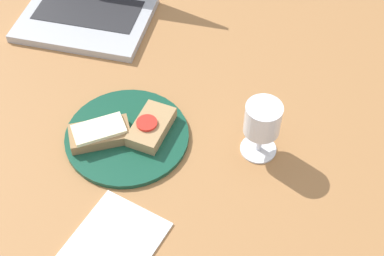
# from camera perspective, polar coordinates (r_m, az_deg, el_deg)

# --- Properties ---
(wooden_table) EXTENTS (1.40, 1.40, 0.03)m
(wooden_table) POSITION_cam_1_polar(r_m,az_deg,el_deg) (1.11, -4.07, -0.70)
(wooden_table) COLOR #9E6B3D
(wooden_table) RESTS_ON ground
(plate) EXTENTS (0.25, 0.25, 0.01)m
(plate) POSITION_cam_1_polar(r_m,az_deg,el_deg) (1.09, -6.94, -0.86)
(plate) COLOR #144733
(plate) RESTS_ON wooden_table
(sandwich_with_cheese) EXTENTS (0.14, 0.11, 0.03)m
(sandwich_with_cheese) POSITION_cam_1_polar(r_m,az_deg,el_deg) (1.08, -9.82, -0.54)
(sandwich_with_cheese) COLOR #937047
(sandwich_with_cheese) RESTS_ON plate
(sandwich_with_tomato) EXTENTS (0.08, 0.12, 0.03)m
(sandwich_with_tomato) POSITION_cam_1_polar(r_m,az_deg,el_deg) (1.08, -4.28, 0.13)
(sandwich_with_tomato) COLOR #A88456
(sandwich_with_tomato) RESTS_ON plate
(wine_glass) EXTENTS (0.07, 0.07, 0.13)m
(wine_glass) POSITION_cam_1_polar(r_m,az_deg,el_deg) (1.01, 7.50, 0.58)
(wine_glass) COLOR white
(wine_glass) RESTS_ON wooden_table
(napkin) EXTENTS (0.18, 0.19, 0.00)m
(napkin) POSITION_cam_1_polar(r_m,az_deg,el_deg) (0.97, -8.14, -11.74)
(napkin) COLOR white
(napkin) RESTS_ON wooden_table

